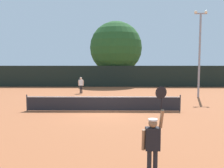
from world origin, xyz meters
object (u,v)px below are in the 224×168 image
at_px(tennis_ball, 77,103).
at_px(large_tree, 116,48).
at_px(player_serving, 153,140).
at_px(parked_car_near, 62,78).
at_px(player_receiving, 81,84).
at_px(parked_car_far, 152,78).
at_px(parked_car_mid, 119,78).
at_px(light_pole, 200,48).

xyz_separation_m(tennis_ball, large_tree, (3.12, 16.53, 5.43)).
bearing_deg(large_tree, player_serving, -88.33).
bearing_deg(large_tree, parked_car_near, 164.35).
bearing_deg(player_receiving, parked_car_far, -125.27).
xyz_separation_m(large_tree, parked_car_far, (5.97, 3.35, -4.69)).
relative_size(parked_car_near, parked_car_far, 0.96).
distance_m(player_serving, parked_car_near, 32.37).
bearing_deg(parked_car_far, parked_car_near, -169.76).
relative_size(player_serving, parked_car_mid, 0.56).
distance_m(light_pole, large_tree, 15.16).
height_order(player_serving, parked_car_mid, player_serving).
distance_m(player_serving, parked_car_far, 32.27).
height_order(player_serving, parked_car_near, player_serving).
bearing_deg(parked_car_far, player_serving, -92.52).
distance_m(light_pole, parked_car_near, 22.77).
bearing_deg(player_serving, light_pole, 66.40).
height_order(light_pole, large_tree, large_tree).
distance_m(player_receiving, parked_car_near, 13.70).
xyz_separation_m(tennis_ball, parked_car_mid, (3.68, 19.02, 0.74)).
relative_size(player_receiving, parked_car_mid, 0.38).
bearing_deg(large_tree, tennis_ball, -100.67).
distance_m(player_receiving, large_tree, 11.85).
height_order(tennis_ball, parked_car_far, parked_car_far).
height_order(player_receiving, parked_car_far, parked_car_far).
bearing_deg(player_serving, player_receiving, 104.03).
bearing_deg(parked_car_near, player_receiving, -69.84).
bearing_deg(parked_car_far, tennis_ball, -107.91).
relative_size(tennis_ball, light_pole, 0.01).
distance_m(tennis_ball, parked_car_near, 19.77).
height_order(player_serving, light_pole, light_pole).
distance_m(light_pole, parked_car_mid, 17.50).
distance_m(player_receiving, parked_car_mid, 13.53).
bearing_deg(parked_car_mid, parked_car_far, 16.71).
bearing_deg(player_serving, parked_car_far, 80.84).
distance_m(player_serving, light_pole, 17.15).
relative_size(tennis_ball, large_tree, 0.01).
bearing_deg(light_pole, parked_car_mid, 114.15).
bearing_deg(parked_car_mid, parked_car_near, -171.87).
bearing_deg(tennis_ball, parked_car_near, 106.33).
xyz_separation_m(player_serving, parked_car_near, (-9.50, 30.94, -0.31)).
height_order(parked_car_near, parked_car_mid, same).
xyz_separation_m(player_receiving, parked_car_mid, (4.28, 12.83, -0.25)).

